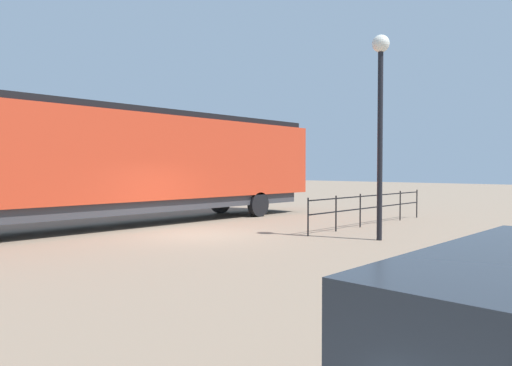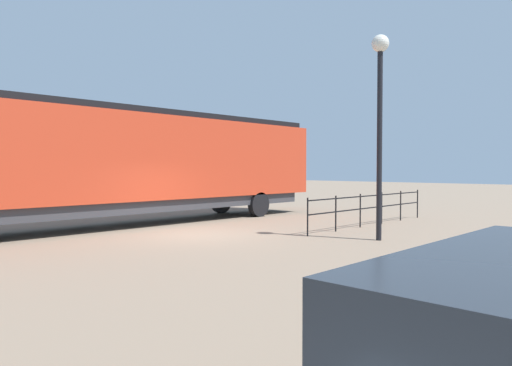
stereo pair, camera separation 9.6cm
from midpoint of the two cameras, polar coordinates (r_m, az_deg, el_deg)
ground_plane at (r=15.75m, az=-7.16°, el=-6.17°), size 120.00×120.00×0.00m
locomotive at (r=18.88m, az=-13.68°, el=2.57°), size 2.83×18.31×4.41m
lamp_post at (r=14.88m, az=14.57°, el=10.14°), size 0.52×0.52×6.16m
platform_fence at (r=18.54m, az=13.56°, el=-2.57°), size 0.05×7.98×1.24m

